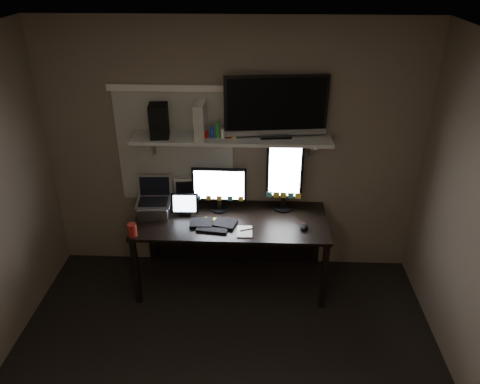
# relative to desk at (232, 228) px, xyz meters

# --- Properties ---
(ceiling) EXTENTS (3.60, 3.60, 0.00)m
(ceiling) POSITION_rel_desk_xyz_m (0.00, -1.55, 1.95)
(ceiling) COLOR silver
(ceiling) RESTS_ON back_wall
(back_wall) EXTENTS (3.60, 0.00, 3.60)m
(back_wall) POSITION_rel_desk_xyz_m (0.00, 0.25, 0.70)
(back_wall) COLOR #6D5B4E
(back_wall) RESTS_ON floor
(window_blinds) EXTENTS (1.10, 0.02, 1.10)m
(window_blinds) POSITION_rel_desk_xyz_m (-0.55, 0.24, 0.75)
(window_blinds) COLOR beige
(window_blinds) RESTS_ON back_wall
(desk) EXTENTS (1.80, 0.75, 0.73)m
(desk) POSITION_rel_desk_xyz_m (0.00, 0.00, 0.00)
(desk) COLOR black
(desk) RESTS_ON floor
(wall_shelf) EXTENTS (1.80, 0.35, 0.03)m
(wall_shelf) POSITION_rel_desk_xyz_m (0.00, 0.08, 0.91)
(wall_shelf) COLOR #BBBCB7
(wall_shelf) RESTS_ON back_wall
(monitor_landscape) EXTENTS (0.52, 0.06, 0.45)m
(monitor_landscape) POSITION_rel_desk_xyz_m (-0.12, 0.05, 0.40)
(monitor_landscape) COLOR black
(monitor_landscape) RESTS_ON desk
(monitor_portrait) EXTENTS (0.35, 0.09, 0.69)m
(monitor_portrait) POSITION_rel_desk_xyz_m (0.49, 0.11, 0.52)
(monitor_portrait) COLOR black
(monitor_portrait) RESTS_ON desk
(keyboard) EXTENTS (0.45, 0.22, 0.03)m
(keyboard) POSITION_rel_desk_xyz_m (-0.16, -0.22, 0.19)
(keyboard) COLOR black
(keyboard) RESTS_ON desk
(mouse) EXTENTS (0.09, 0.12, 0.04)m
(mouse) POSITION_rel_desk_xyz_m (0.67, -0.26, 0.20)
(mouse) COLOR black
(mouse) RESTS_ON desk
(notepad) EXTENTS (0.14, 0.19, 0.01)m
(notepad) POSITION_rel_desk_xyz_m (0.13, -0.34, 0.18)
(notepad) COLOR white
(notepad) RESTS_ON desk
(tablet) EXTENTS (0.26, 0.11, 0.22)m
(tablet) POSITION_rel_desk_xyz_m (-0.44, -0.05, 0.29)
(tablet) COLOR black
(tablet) RESTS_ON desk
(file_sorter) EXTENTS (0.21, 0.12, 0.25)m
(file_sorter) POSITION_rel_desk_xyz_m (-0.46, 0.19, 0.30)
(file_sorter) COLOR black
(file_sorter) RESTS_ON desk
(laptop) EXTENTS (0.33, 0.28, 0.36)m
(laptop) POSITION_rel_desk_xyz_m (-0.73, -0.08, 0.36)
(laptop) COLOR #A4A4A8
(laptop) RESTS_ON desk
(cup) EXTENTS (0.09, 0.09, 0.12)m
(cup) POSITION_rel_desk_xyz_m (-0.85, -0.44, 0.24)
(cup) COLOR maroon
(cup) RESTS_ON desk
(sticky_notes) EXTENTS (0.37, 0.29, 0.00)m
(sticky_notes) POSITION_rel_desk_xyz_m (-0.15, -0.24, 0.18)
(sticky_notes) COLOR yellow
(sticky_notes) RESTS_ON desk
(tv) EXTENTS (0.93, 0.27, 0.55)m
(tv) POSITION_rel_desk_xyz_m (0.39, 0.10, 1.20)
(tv) COLOR black
(tv) RESTS_ON wall_shelf
(game_console) EXTENTS (0.09, 0.26, 0.31)m
(game_console) POSITION_rel_desk_xyz_m (-0.28, 0.08, 1.08)
(game_console) COLOR silver
(game_console) RESTS_ON wall_shelf
(speaker) EXTENTS (0.19, 0.22, 0.30)m
(speaker) POSITION_rel_desk_xyz_m (-0.64, 0.05, 1.08)
(speaker) COLOR black
(speaker) RESTS_ON wall_shelf
(bottles) EXTENTS (0.23, 0.11, 0.14)m
(bottles) POSITION_rel_desk_xyz_m (-0.10, 0.05, 1.00)
(bottles) COLOR #A50F0C
(bottles) RESTS_ON wall_shelf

